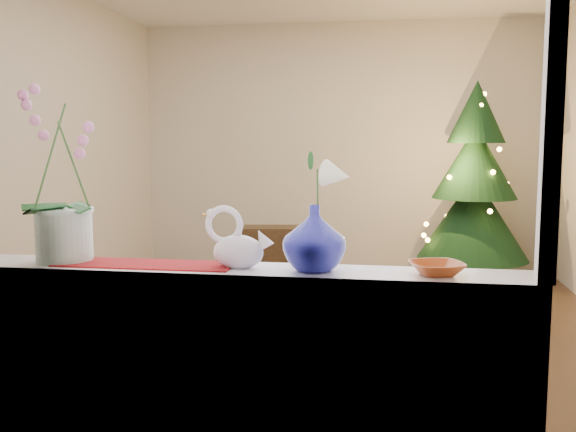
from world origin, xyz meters
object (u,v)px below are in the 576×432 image
object	(u,v)px
amber_dish	(437,269)
orchid_pot	(61,174)
paperweight	(311,263)
side_table	(278,253)
xmas_tree	(474,182)
blue_vase	(314,233)
swan	(238,239)

from	to	relation	value
amber_dish	orchid_pot	bearing A→B (deg)	178.71
paperweight	side_table	xyz separation A→B (m)	(-0.84, 4.06, -0.69)
paperweight	side_table	bearing A→B (deg)	101.73
xmas_tree	side_table	xyz separation A→B (m)	(-1.94, -0.19, -0.73)
blue_vase	paperweight	size ratio (longest dim) A/B	4.36
swan	side_table	xyz separation A→B (m)	(-0.56, 4.02, -0.76)
xmas_tree	side_table	bearing A→B (deg)	-174.42
amber_dish	side_table	xyz separation A→B (m)	(-1.30, 4.04, -0.67)
orchid_pot	blue_vase	bearing A→B (deg)	-1.33
orchid_pot	side_table	bearing A→B (deg)	87.74
orchid_pot	paperweight	bearing A→B (deg)	-3.17
swan	paperweight	xyz separation A→B (m)	(0.28, -0.03, -0.08)
orchid_pot	swan	xyz separation A→B (m)	(0.72, -0.02, -0.24)
orchid_pot	blue_vase	world-z (taller)	orchid_pot
amber_dish	side_table	bearing A→B (deg)	107.82
xmas_tree	paperweight	bearing A→B (deg)	-104.48
swan	amber_dish	distance (m)	0.74
amber_dish	side_table	distance (m)	4.29
orchid_pot	paperweight	size ratio (longest dim) A/B	10.85
blue_vase	swan	bearing A→B (deg)	179.38
side_table	paperweight	bearing A→B (deg)	-86.80
blue_vase	amber_dish	bearing A→B (deg)	-1.21
swan	blue_vase	bearing A→B (deg)	7.61
blue_vase	xmas_tree	bearing A→B (deg)	75.53
side_table	blue_vase	bearing A→B (deg)	-86.58
swan	paperweight	distance (m)	0.29
orchid_pot	paperweight	world-z (taller)	orchid_pot
swan	xmas_tree	size ratio (longest dim) A/B	0.13
swan	blue_vase	world-z (taller)	blue_vase
swan	side_table	bearing A→B (deg)	106.18
paperweight	side_table	size ratio (longest dim) A/B	0.09
swan	blue_vase	distance (m)	0.29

